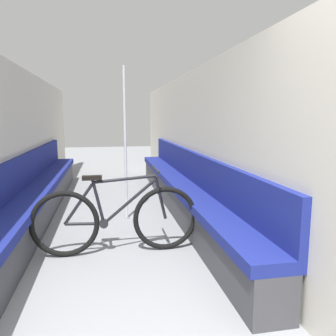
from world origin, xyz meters
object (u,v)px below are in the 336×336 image
(bench_seat_row_right, at_px, (182,190))
(bicycle, at_px, (116,219))
(grab_pole_near, at_px, (125,146))
(bench_seat_row_left, at_px, (37,197))

(bench_seat_row_right, height_order, bicycle, bench_seat_row_right)
(bench_seat_row_right, distance_m, grab_pole_near, 1.15)
(bench_seat_row_left, xyz_separation_m, bench_seat_row_right, (2.12, 0.00, 0.00))
(bicycle, bearing_deg, bench_seat_row_right, 72.80)
(bicycle, distance_m, grab_pole_near, 1.39)
(bench_seat_row_left, distance_m, bicycle, 1.79)
(bench_seat_row_left, distance_m, grab_pole_near, 1.46)
(bench_seat_row_left, height_order, bench_seat_row_right, same)
(bicycle, xyz_separation_m, grab_pole_near, (0.18, 1.21, 0.67))
(bench_seat_row_left, bearing_deg, bicycle, -53.40)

